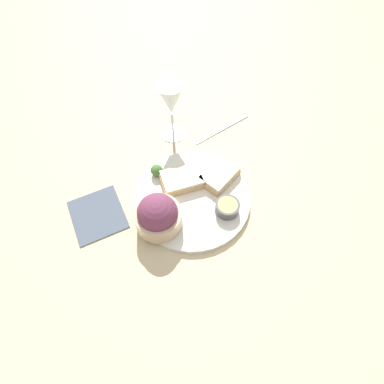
% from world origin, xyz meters
% --- Properties ---
extents(ground_plane, '(4.00, 4.00, 0.00)m').
position_xyz_m(ground_plane, '(0.00, 0.00, 0.00)').
color(ground_plane, '#C6B289').
extents(dinner_plate, '(0.29, 0.29, 0.01)m').
position_xyz_m(dinner_plate, '(0.00, 0.00, 0.01)').
color(dinner_plate, silver).
rests_on(dinner_plate, ground_plane).
extents(salad_bowl, '(0.11, 0.11, 0.09)m').
position_xyz_m(salad_bowl, '(0.10, 0.02, 0.05)').
color(salad_bowl, tan).
rests_on(salad_bowl, dinner_plate).
extents(sauce_ramekin, '(0.06, 0.06, 0.03)m').
position_xyz_m(sauce_ramekin, '(-0.05, 0.08, 0.03)').
color(sauce_ramekin, '#4C4C4C').
rests_on(sauce_ramekin, dinner_plate).
extents(cheese_toast_near, '(0.11, 0.09, 0.03)m').
position_xyz_m(cheese_toast_near, '(0.00, -0.05, 0.03)').
color(cheese_toast_near, tan).
rests_on(cheese_toast_near, dinner_plate).
extents(cheese_toast_far, '(0.11, 0.09, 0.03)m').
position_xyz_m(cheese_toast_far, '(-0.09, -0.01, 0.03)').
color(cheese_toast_far, tan).
rests_on(cheese_toast_far, dinner_plate).
extents(wine_glass, '(0.07, 0.07, 0.16)m').
position_xyz_m(wine_glass, '(-0.07, -0.22, 0.11)').
color(wine_glass, silver).
rests_on(wine_glass, ground_plane).
extents(garnish, '(0.03, 0.03, 0.03)m').
position_xyz_m(garnish, '(0.04, -0.10, 0.03)').
color(garnish, '#477533').
rests_on(garnish, dinner_plate).
extents(napkin, '(0.13, 0.14, 0.01)m').
position_xyz_m(napkin, '(0.22, -0.08, 0.00)').
color(napkin, '#4C5666').
rests_on(napkin, ground_plane).
extents(fork, '(0.19, 0.02, 0.01)m').
position_xyz_m(fork, '(-0.20, -0.16, 0.00)').
color(fork, silver).
rests_on(fork, ground_plane).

